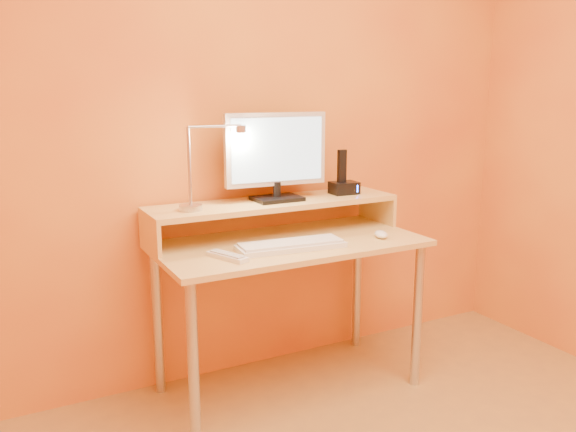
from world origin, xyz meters
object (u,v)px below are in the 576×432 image
mouse (381,234)px  remote_control (227,257)px  lamp_base (191,207)px  monitor_panel (276,149)px  phone_dock (344,188)px  keyboard (291,246)px

mouse → remote_control: mouse is taller
lamp_base → remote_control: bearing=-75.6°
monitor_panel → phone_dock: 0.43m
monitor_panel → mouse: monitor_panel is taller
lamp_base → mouse: (0.82, -0.26, -0.16)m
monitor_panel → keyboard: bearing=-100.0°
monitor_panel → lamp_base: (-0.43, -0.04, -0.23)m
mouse → remote_control: (-0.75, 0.01, -0.01)m
lamp_base → mouse: lamp_base is taller
lamp_base → keyboard: lamp_base is taller
lamp_base → remote_control: size_ratio=0.51×
keyboard → monitor_panel: bearing=82.0°
phone_dock → mouse: bearing=-83.9°
keyboard → mouse: size_ratio=4.85×
keyboard → remote_control: 0.30m
mouse → remote_control: 0.75m
phone_dock → keyboard: (-0.44, -0.27, -0.18)m
phone_dock → remote_control: 0.81m
phone_dock → remote_control: size_ratio=0.66×
mouse → keyboard: bearing=-164.1°
monitor_panel → phone_dock: size_ratio=3.78×
mouse → monitor_panel: bearing=161.3°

